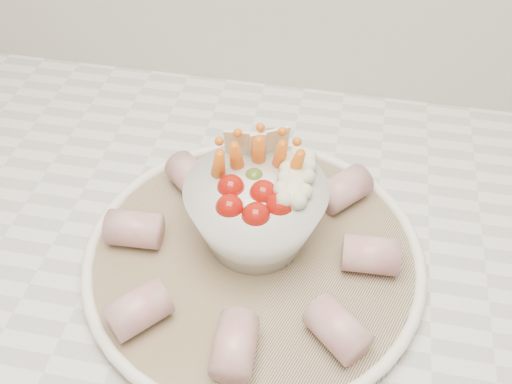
# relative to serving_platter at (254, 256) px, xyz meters

# --- Properties ---
(serving_platter) EXTENTS (0.44, 0.44, 0.02)m
(serving_platter) POSITION_rel_serving_platter_xyz_m (0.00, 0.00, 0.00)
(serving_platter) COLOR navy
(serving_platter) RESTS_ON kitchen_counter
(veggie_bowl) EXTENTS (0.14, 0.14, 0.11)m
(veggie_bowl) POSITION_rel_serving_platter_xyz_m (-0.00, 0.02, 0.05)
(veggie_bowl) COLOR silver
(veggie_bowl) RESTS_ON serving_platter
(cured_meat_rolls) EXTENTS (0.30, 0.30, 0.04)m
(cured_meat_rolls) POSITION_rel_serving_platter_xyz_m (-0.00, 0.00, 0.02)
(cured_meat_rolls) COLOR #A94D58
(cured_meat_rolls) RESTS_ON serving_platter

